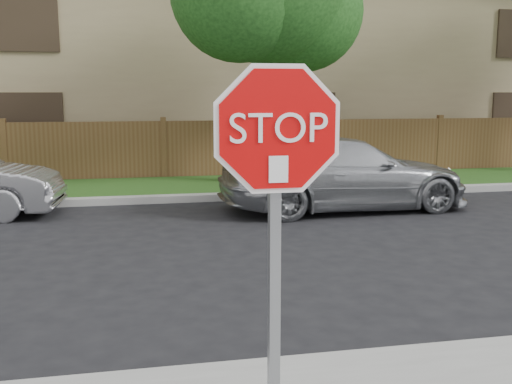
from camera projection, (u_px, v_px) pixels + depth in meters
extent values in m
plane|color=black|center=(233.00, 371.00, 5.10)|extent=(90.00, 90.00, 0.00)
cube|color=gray|center=(172.00, 199.00, 12.97)|extent=(70.00, 0.30, 0.15)
cube|color=#1E4714|center=(168.00, 188.00, 14.57)|extent=(70.00, 3.00, 0.12)
cube|color=brown|center=(164.00, 151.00, 15.99)|extent=(70.00, 0.12, 1.60)
cube|color=#9E8B62|center=(154.00, 74.00, 21.04)|extent=(34.00, 8.00, 6.00)
cylinder|color=#382B21|center=(269.00, 108.00, 14.65)|extent=(0.44, 0.44, 3.92)
sphere|color=#173D12|center=(302.00, 11.00, 14.72)|extent=(3.00, 3.00, 3.00)
cube|color=gray|center=(274.00, 282.00, 3.51)|extent=(0.07, 0.06, 2.30)
cylinder|color=white|center=(278.00, 129.00, 3.30)|extent=(1.01, 0.02, 1.01)
cylinder|color=#C00707|center=(278.00, 129.00, 3.29)|extent=(0.93, 0.02, 0.93)
cube|color=white|center=(279.00, 169.00, 3.31)|extent=(0.11, 0.00, 0.15)
imported|color=#A2A4A9|center=(344.00, 173.00, 12.08)|extent=(5.15, 2.29, 1.47)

